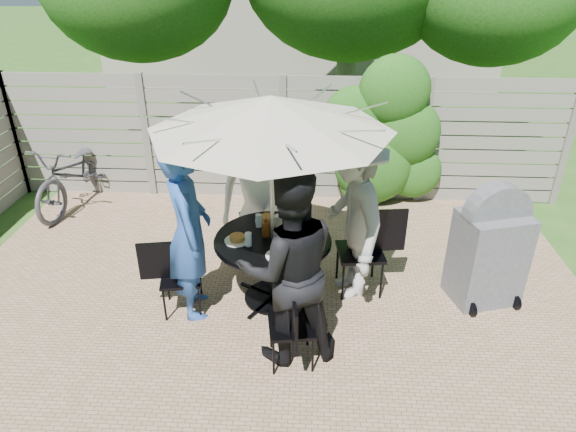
# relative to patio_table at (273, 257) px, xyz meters

# --- Properties ---
(patio_table) EXTENTS (1.43, 1.43, 0.77)m
(patio_table) POSITION_rel_patio_table_xyz_m (0.00, 0.00, 0.00)
(patio_table) COLOR black
(patio_table) RESTS_ON ground
(umbrella) EXTENTS (2.79, 2.79, 2.23)m
(umbrella) POSITION_rel_patio_table_xyz_m (-0.00, 0.00, 1.53)
(umbrella) COLOR silver
(umbrella) RESTS_ON ground
(chair_back) EXTENTS (0.56, 0.73, 0.96)m
(chair_back) POSITION_rel_patio_table_xyz_m (-0.24, 0.94, -0.25)
(chair_back) COLOR black
(chair_back) RESTS_ON ground
(person_back) EXTENTS (1.03, 0.80, 1.87)m
(person_back) POSITION_rel_patio_table_xyz_m (-0.21, 0.80, 0.39)
(person_back) COLOR white
(person_back) RESTS_ON ground
(chair_left) EXTENTS (0.63, 0.47, 0.84)m
(chair_left) POSITION_rel_patio_table_xyz_m (-0.93, -0.24, -0.29)
(chair_left) COLOR black
(chair_left) RESTS_ON ground
(person_left) EXTENTS (0.60, 0.77, 1.86)m
(person_left) POSITION_rel_patio_table_xyz_m (-0.80, -0.21, 0.39)
(person_left) COLOR #244CA0
(person_left) RESTS_ON ground
(chair_front) EXTENTS (0.46, 0.63, 0.83)m
(chair_front) POSITION_rel_patio_table_xyz_m (0.24, -0.93, -0.29)
(chair_front) COLOR black
(chair_front) RESTS_ON ground
(person_front) EXTENTS (1.06, 0.91, 1.87)m
(person_front) POSITION_rel_patio_table_xyz_m (0.21, -0.80, 0.40)
(person_front) COLOR black
(person_front) RESTS_ON ground
(chair_right) EXTENTS (0.74, 0.53, 0.99)m
(chair_right) POSITION_rel_patio_table_xyz_m (0.94, 0.24, -0.24)
(chair_right) COLOR black
(chair_right) RESTS_ON ground
(person_right) EXTENTS (0.97, 1.34, 1.87)m
(person_right) POSITION_rel_patio_table_xyz_m (0.80, 0.21, 0.39)
(person_right) COLOR #999895
(person_right) RESTS_ON ground
(plate_back) EXTENTS (0.26, 0.26, 0.06)m
(plate_back) POSITION_rel_patio_table_xyz_m (-0.09, 0.35, 0.26)
(plate_back) COLOR white
(plate_back) RESTS_ON patio_table
(plate_left) EXTENTS (0.26, 0.26, 0.06)m
(plate_left) POSITION_rel_patio_table_xyz_m (-0.35, -0.09, 0.26)
(plate_left) COLOR white
(plate_left) RESTS_ON patio_table
(plate_front) EXTENTS (0.26, 0.26, 0.06)m
(plate_front) POSITION_rel_patio_table_xyz_m (0.09, -0.35, 0.26)
(plate_front) COLOR white
(plate_front) RESTS_ON patio_table
(plate_right) EXTENTS (0.26, 0.26, 0.06)m
(plate_right) POSITION_rel_patio_table_xyz_m (0.35, 0.09, 0.26)
(plate_right) COLOR white
(plate_right) RESTS_ON patio_table
(plate_extra) EXTENTS (0.24, 0.24, 0.06)m
(plate_extra) POSITION_rel_patio_table_xyz_m (0.25, -0.25, 0.26)
(plate_extra) COLOR white
(plate_extra) RESTS_ON patio_table
(glass_back) EXTENTS (0.07, 0.07, 0.14)m
(glass_back) POSITION_rel_patio_table_xyz_m (-0.17, 0.23, 0.30)
(glass_back) COLOR silver
(glass_back) RESTS_ON patio_table
(glass_left) EXTENTS (0.07, 0.07, 0.14)m
(glass_left) POSITION_rel_patio_table_xyz_m (-0.23, -0.17, 0.30)
(glass_left) COLOR silver
(glass_left) RESTS_ON patio_table
(glass_right) EXTENTS (0.07, 0.07, 0.14)m
(glass_right) POSITION_rel_patio_table_xyz_m (0.23, 0.17, 0.30)
(glass_right) COLOR silver
(glass_right) RESTS_ON patio_table
(syrup_jug) EXTENTS (0.09, 0.09, 0.16)m
(syrup_jug) POSITION_rel_patio_table_xyz_m (-0.07, 0.03, 0.31)
(syrup_jug) COLOR #59280C
(syrup_jug) RESTS_ON patio_table
(coffee_cup) EXTENTS (0.08, 0.08, 0.12)m
(coffee_cup) POSITION_rel_patio_table_xyz_m (0.04, 0.24, 0.29)
(coffee_cup) COLOR #C6B293
(coffee_cup) RESTS_ON patio_table
(bicycle) EXTENTS (0.96, 1.99, 1.00)m
(bicycle) POSITION_rel_patio_table_xyz_m (-3.01, 2.16, -0.04)
(bicycle) COLOR #333338
(bicycle) RESTS_ON ground
(bbq_grill) EXTENTS (0.78, 0.67, 1.36)m
(bbq_grill) POSITION_rel_patio_table_xyz_m (2.24, 0.15, 0.08)
(bbq_grill) COLOR slate
(bbq_grill) RESTS_ON ground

